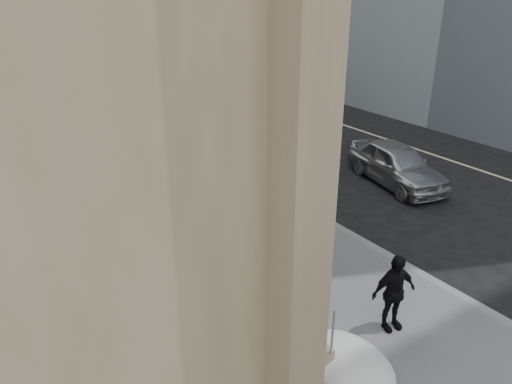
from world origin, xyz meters
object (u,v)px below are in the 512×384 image
(car_grey, at_px, (293,97))
(mounted_horse_left, at_px, (194,227))
(mounted_horse_right, at_px, (221,170))
(car_silver, at_px, (397,164))
(pedestrian, at_px, (394,293))

(car_grey, bearing_deg, mounted_horse_left, 32.54)
(mounted_horse_right, distance_m, car_silver, 6.38)
(car_silver, bearing_deg, mounted_horse_right, 174.07)
(car_silver, distance_m, car_grey, 11.68)
(mounted_horse_right, xyz_separation_m, car_grey, (9.95, 8.99, -0.59))
(mounted_horse_left, height_order, car_silver, mounted_horse_left)
(mounted_horse_left, relative_size, pedestrian, 1.57)
(mounted_horse_right, bearing_deg, pedestrian, 80.88)
(car_silver, height_order, car_grey, car_silver)
(mounted_horse_left, distance_m, mounted_horse_right, 4.02)
(car_silver, relative_size, car_grey, 1.07)
(pedestrian, bearing_deg, mounted_horse_right, 99.68)
(mounted_horse_right, xyz_separation_m, car_silver, (6.03, -2.01, -0.45))
(pedestrian, bearing_deg, car_silver, 53.18)
(mounted_horse_right, bearing_deg, mounted_horse_left, 43.52)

